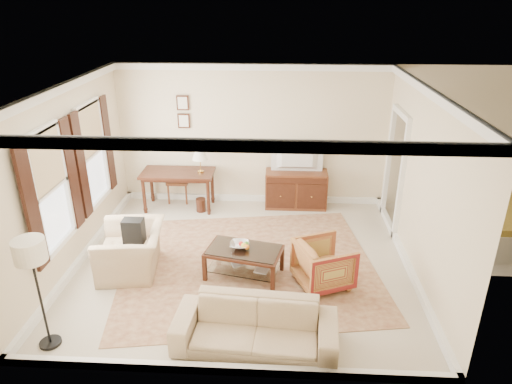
# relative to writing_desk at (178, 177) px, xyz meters

# --- Properties ---
(room_shell) EXTENTS (5.51, 5.01, 2.91)m
(room_shell) POSITION_rel_writing_desk_xyz_m (1.50, -2.03, 1.78)
(room_shell) COLOR beige
(room_shell) RESTS_ON ground
(annex_bedroom) EXTENTS (3.00, 2.70, 2.90)m
(annex_bedroom) POSITION_rel_writing_desk_xyz_m (5.99, -0.88, -0.35)
(annex_bedroom) COLOR beige
(annex_bedroom) RESTS_ON ground
(window_front) EXTENTS (0.12, 1.56, 1.80)m
(window_front) POSITION_rel_writing_desk_xyz_m (-1.20, -2.73, 0.86)
(window_front) COLOR #CCB284
(window_front) RESTS_ON room_shell
(window_rear) EXTENTS (0.12, 1.56, 1.80)m
(window_rear) POSITION_rel_writing_desk_xyz_m (-1.20, -1.13, 0.86)
(window_rear) COLOR #CCB284
(window_rear) RESTS_ON room_shell
(doorway) EXTENTS (0.10, 1.12, 2.25)m
(doorway) POSITION_rel_writing_desk_xyz_m (4.21, -0.53, 0.38)
(doorway) COLOR white
(doorway) RESTS_ON room_shell
(rug) EXTENTS (4.58, 4.09, 0.01)m
(rug) POSITION_rel_writing_desk_xyz_m (1.59, -2.15, -0.69)
(rug) COLOR brown
(rug) RESTS_ON room_shell
(writing_desk) EXTENTS (1.47, 0.73, 0.80)m
(writing_desk) POSITION_rel_writing_desk_xyz_m (0.00, 0.00, 0.00)
(writing_desk) COLOR #3D1C11
(writing_desk) RESTS_ON room_shell
(desk_chair) EXTENTS (0.50, 0.50, 1.05)m
(desk_chair) POSITION_rel_writing_desk_xyz_m (-0.08, 0.35, -0.17)
(desk_chair) COLOR brown
(desk_chair) RESTS_ON room_shell
(desk_lamp) EXTENTS (0.32, 0.32, 0.50)m
(desk_lamp) POSITION_rel_writing_desk_xyz_m (0.48, 0.00, 0.36)
(desk_lamp) COLOR silver
(desk_lamp) RESTS_ON writing_desk
(framed_prints) EXTENTS (0.25, 0.04, 0.68)m
(framed_prints) POSITION_rel_writing_desk_xyz_m (0.10, 0.44, 1.25)
(framed_prints) COLOR #3D1C11
(framed_prints) RESTS_ON room_shell
(sideboard) EXTENTS (1.27, 0.49, 0.78)m
(sideboard) POSITION_rel_writing_desk_xyz_m (2.42, 0.19, -0.30)
(sideboard) COLOR brown
(sideboard) RESTS_ON room_shell
(tv) EXTENTS (1.00, 0.58, 0.13)m
(tv) POSITION_rel_writing_desk_xyz_m (2.42, 0.17, 0.59)
(tv) COLOR black
(tv) RESTS_ON sideboard
(coffee_table) EXTENTS (1.27, 0.91, 0.49)m
(coffee_table) POSITION_rel_writing_desk_xyz_m (1.55, -2.44, -0.32)
(coffee_table) COLOR #3D1C11
(coffee_table) RESTS_ON room_shell
(fruit_bowl) EXTENTS (0.42, 0.42, 0.10)m
(fruit_bowl) POSITION_rel_writing_desk_xyz_m (1.48, -2.39, -0.15)
(fruit_bowl) COLOR silver
(fruit_bowl) RESTS_ON coffee_table
(book_a) EXTENTS (0.27, 0.14, 0.38)m
(book_a) POSITION_rel_writing_desk_xyz_m (1.33, -2.39, -0.50)
(book_a) COLOR brown
(book_a) RESTS_ON coffee_table
(book_b) EXTENTS (0.27, 0.11, 0.38)m
(book_b) POSITION_rel_writing_desk_xyz_m (1.74, -2.48, -0.51)
(book_b) COLOR brown
(book_b) RESTS_ON coffee_table
(striped_armchair) EXTENTS (0.96, 0.99, 0.79)m
(striped_armchair) POSITION_rel_writing_desk_xyz_m (2.78, -2.60, -0.30)
(striped_armchair) COLOR maroon
(striped_armchair) RESTS_ON room_shell
(club_armchair) EXTENTS (0.87, 1.21, 0.99)m
(club_armchair) POSITION_rel_writing_desk_xyz_m (-0.27, -2.38, -0.20)
(club_armchair) COLOR #C8B387
(club_armchair) RESTS_ON room_shell
(backpack) EXTENTS (0.24, 0.33, 0.40)m
(backpack) POSITION_rel_writing_desk_xyz_m (-0.19, -2.38, 0.05)
(backpack) COLOR black
(backpack) RESTS_ON club_armchair
(sofa) EXTENTS (2.08, 0.75, 0.80)m
(sofa) POSITION_rel_writing_desk_xyz_m (1.81, -4.01, -0.29)
(sofa) COLOR #C8B387
(sofa) RESTS_ON room_shell
(floor_lamp) EXTENTS (0.38, 0.38, 1.53)m
(floor_lamp) POSITION_rel_writing_desk_xyz_m (-0.82, -4.13, 0.58)
(floor_lamp) COLOR black
(floor_lamp) RESTS_ON room_shell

